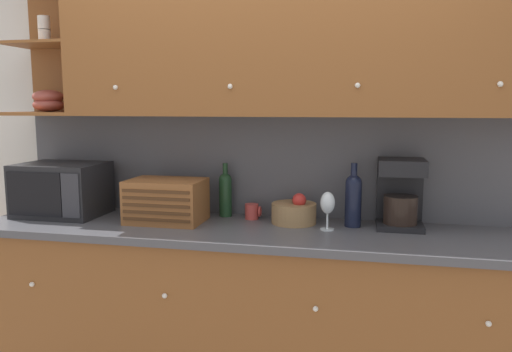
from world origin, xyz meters
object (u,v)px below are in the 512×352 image
at_px(microwave, 62,189).
at_px(wine_glass, 328,204).
at_px(coffee_maker, 400,193).
at_px(bread_box, 166,201).
at_px(second_wine_bottle, 225,192).
at_px(mug, 132,205).
at_px(mug_blue_second, 252,211).
at_px(wine_bottle, 353,198).
at_px(fruit_basket, 294,212).

relative_size(microwave, wine_glass, 2.39).
bearing_deg(wine_glass, coffee_maker, 20.91).
height_order(microwave, bread_box, microwave).
height_order(second_wine_bottle, coffee_maker, coffee_maker).
bearing_deg(coffee_maker, second_wine_bottle, 176.40).
distance_m(mug, mug_blue_second, 0.75).
xyz_separation_m(mug, wine_bottle, (1.31, -0.06, 0.11)).
distance_m(bread_box, coffee_maker, 1.27).
bearing_deg(fruit_basket, mug_blue_second, 168.54).
xyz_separation_m(mug_blue_second, wine_glass, (0.44, -0.16, 0.09)).
height_order(microwave, second_wine_bottle, second_wine_bottle).
bearing_deg(second_wine_bottle, mug_blue_second, -13.59).
distance_m(mug_blue_second, fruit_basket, 0.25).
distance_m(bread_box, mug_blue_second, 0.49).
bearing_deg(fruit_basket, second_wine_bottle, 167.67).
xyz_separation_m(second_wine_bottle, fruit_basket, (0.42, -0.09, -0.08)).
distance_m(bread_box, fruit_basket, 0.71).
bearing_deg(mug, second_wine_bottle, 3.49).
height_order(microwave, fruit_basket, microwave).
distance_m(microwave, bread_box, 0.67).
distance_m(mug_blue_second, coffee_maker, 0.82).
bearing_deg(mug_blue_second, bread_box, -159.47).
xyz_separation_m(mug, wine_glass, (1.19, -0.17, 0.09)).
bearing_deg(wine_glass, second_wine_bottle, 161.49).
height_order(microwave, wine_glass, microwave).
bearing_deg(mug_blue_second, fruit_basket, -11.46).
xyz_separation_m(bread_box, coffee_maker, (1.26, 0.15, 0.06)).
relative_size(wine_glass, coffee_maker, 0.55).
relative_size(microwave, second_wine_bottle, 1.53).
bearing_deg(mug_blue_second, wine_bottle, -5.66).
bearing_deg(wine_bottle, microwave, -177.31).
xyz_separation_m(bread_box, wine_bottle, (1.02, 0.11, 0.04)).
bearing_deg(wine_bottle, wine_glass, -140.27).
bearing_deg(mug_blue_second, wine_glass, -20.36).
height_order(mug, coffee_maker, coffee_maker).
relative_size(mug_blue_second, fruit_basket, 0.36).
bearing_deg(mug, fruit_basket, -3.23).
xyz_separation_m(second_wine_bottle, coffee_maker, (0.98, -0.06, 0.04)).
xyz_separation_m(wine_glass, coffee_maker, (0.37, 0.14, 0.05)).
xyz_separation_m(microwave, wine_glass, (1.56, -0.03, -0.02)).
xyz_separation_m(bread_box, fruit_basket, (0.70, 0.12, -0.06)).
relative_size(bread_box, wine_glass, 2.05).
height_order(microwave, mug_blue_second, microwave).
bearing_deg(bread_box, mug, 149.44).
height_order(bread_box, second_wine_bottle, second_wine_bottle).
distance_m(bread_box, wine_glass, 0.89).
relative_size(mug, fruit_basket, 0.40).
height_order(fruit_basket, coffee_maker, coffee_maker).
bearing_deg(bread_box, wine_glass, 0.44).
bearing_deg(mug, microwave, -159.28).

